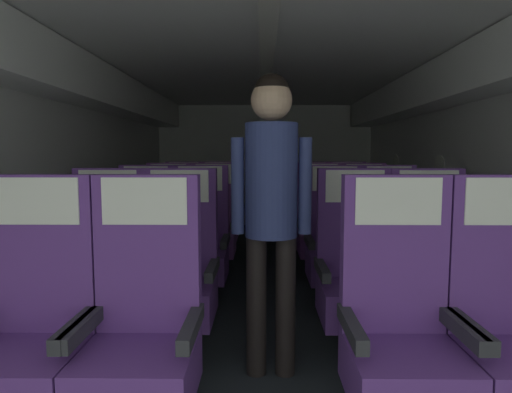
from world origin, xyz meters
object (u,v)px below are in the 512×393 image
object	(u,v)px
seat_d_right_window	(320,228)
seat_e_right_aisle	(348,217)
seat_a_left_aisle	(142,334)
seat_d_right_aisle	(365,229)
seat_c_left_window	(145,246)
seat_a_left_window	(32,334)
seat_b_right_window	(356,276)
seat_a_right_window	(401,335)
seat_d_left_window	(168,228)
flight_attendant	(271,192)
seat_b_left_window	(106,276)
seat_d_left_aisle	(213,229)
seat_c_left_aisle	(200,246)
seat_c_right_aisle	(390,247)
seat_b_right_aisle	(431,277)
seat_e_left_aisle	(220,216)
seat_b_left_aisle	(179,276)
seat_e_right_window	(311,216)
seat_e_left_window	(183,216)

from	to	relation	value
seat_d_right_window	seat_e_right_aisle	xyz separation A→B (m)	(0.44, 0.84, 0.00)
seat_e_right_aisle	seat_a_left_aisle	bearing A→B (deg)	-113.70
seat_d_right_aisle	seat_c_left_window	bearing A→B (deg)	-156.31
seat_a_left_window	seat_d_right_window	world-z (taller)	same
seat_a_left_aisle	seat_b_right_window	distance (m)	1.39
seat_a_right_window	seat_e_right_aisle	bearing A→B (deg)	82.53
seat_a_right_window	seat_d_left_window	bearing A→B (deg)	120.37
seat_d_right_window	seat_a_left_aisle	bearing A→B (deg)	-112.41
seat_a_left_aisle	seat_d_right_window	size ratio (longest dim) A/B	1.00
seat_a_left_window	flight_attendant	world-z (taller)	flight_attendant
seat_b_left_window	seat_d_left_aisle	bearing A→B (deg)	74.92
seat_d_right_aisle	seat_a_left_aisle	bearing A→B (deg)	-120.24
seat_c_left_aisle	seat_c_right_aisle	size ratio (longest dim) A/B	1.00
seat_b_right_aisle	seat_d_left_window	bearing A→B (deg)	138.48
seat_a_left_window	seat_a_left_aisle	xyz separation A→B (m)	(0.46, 0.00, 0.00)
seat_a_left_window	seat_b_right_aisle	xyz separation A→B (m)	(1.98, 0.87, 0.00)
flight_attendant	seat_e_left_aisle	bearing A→B (deg)	-79.70
seat_a_left_aisle	seat_c_right_aisle	world-z (taller)	same
seat_b_left_aisle	seat_e_right_aisle	distance (m)	3.01
seat_c_left_aisle	seat_a_left_aisle	bearing A→B (deg)	-89.62
seat_a_right_window	seat_d_right_aisle	bearing A→B (deg)	80.04
seat_a_right_window	seat_c_left_window	world-z (taller)	same
seat_d_left_window	seat_b_right_window	bearing A→B (deg)	-48.53
seat_d_right_window	seat_e_left_aisle	size ratio (longest dim) A/B	1.00
seat_d_right_aisle	seat_d_left_aisle	bearing A→B (deg)	-179.43
seat_c_left_window	seat_d_right_window	world-z (taller)	same
seat_a_left_window	seat_e_right_window	size ratio (longest dim) A/B	1.00
seat_a_left_window	seat_e_left_aisle	world-z (taller)	same
seat_d_right_aisle	seat_c_right_aisle	bearing A→B (deg)	-89.91
seat_a_right_window	seat_e_left_aisle	xyz separation A→B (m)	(-1.09, 3.49, 0.00)
seat_c_left_window	seat_d_right_window	bearing A→B (deg)	29.68
seat_b_right_aisle	seat_e_left_window	distance (m)	3.29
seat_b_right_aisle	flight_attendant	size ratio (longest dim) A/B	0.69
seat_e_left_window	seat_e_left_aisle	xyz separation A→B (m)	(0.44, -0.00, 0.00)
seat_d_right_window	seat_e_right_window	world-z (taller)	same
seat_b_left_window	seat_d_left_aisle	world-z (taller)	same
seat_a_left_aisle	seat_b_left_aisle	size ratio (longest dim) A/B	1.00
seat_c_left_window	seat_d_right_aisle	distance (m)	2.17
seat_c_left_window	seat_c_left_aisle	world-z (taller)	same
seat_d_right_window	seat_b_right_window	bearing A→B (deg)	-90.44
seat_a_right_window	seat_c_right_aisle	xyz separation A→B (m)	(0.46, 1.75, 0.00)
seat_c_left_window	seat_c_right_aisle	bearing A→B (deg)	0.09
seat_d_right_aisle	seat_e_left_aisle	xyz separation A→B (m)	(-1.55, 0.87, 0.00)
seat_a_left_aisle	seat_b_right_window	xyz separation A→B (m)	(1.07, 0.89, 0.00)
seat_b_left_window	seat_b_left_aisle	size ratio (longest dim) A/B	1.00
seat_c_left_aisle	seat_d_right_window	bearing A→B (deg)	38.66
seat_b_right_window	seat_e_left_aisle	size ratio (longest dim) A/B	1.00
seat_c_right_aisle	seat_d_left_aisle	distance (m)	1.75
flight_attendant	seat_c_right_aisle	bearing A→B (deg)	-130.87
seat_a_left_aisle	seat_e_right_aisle	distance (m)	3.79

